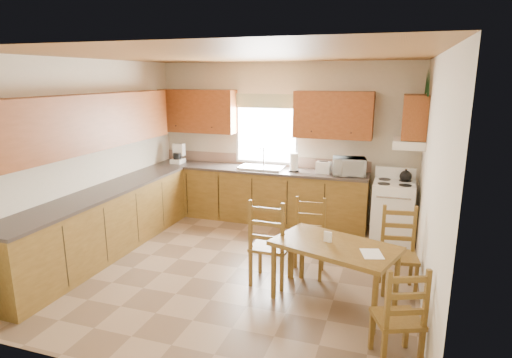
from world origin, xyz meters
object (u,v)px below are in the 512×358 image
(chair_far_right, at_px, (399,251))
(stove, at_px, (392,212))
(chair_far_left, at_px, (308,239))
(chair_near_right, at_px, (398,312))
(dining_table, at_px, (334,274))
(chair_near_left, at_px, (271,241))
(microwave, at_px, (349,166))

(chair_far_right, bearing_deg, stove, 84.97)
(chair_far_left, bearing_deg, chair_near_right, -57.90)
(dining_table, relative_size, chair_far_right, 1.32)
(dining_table, distance_m, chair_far_right, 0.86)
(chair_near_left, bearing_deg, microwave, -106.59)
(chair_near_right, bearing_deg, chair_far_left, -74.77)
(stove, height_order, microwave, microwave)
(chair_near_left, distance_m, chair_near_right, 1.82)
(stove, bearing_deg, dining_table, -104.13)
(dining_table, distance_m, chair_near_left, 0.86)
(microwave, bearing_deg, chair_near_left, -117.00)
(microwave, relative_size, chair_near_left, 0.44)
(dining_table, height_order, chair_far_left, chair_far_left)
(chair_near_right, distance_m, chair_far_right, 1.32)
(stove, height_order, chair_near_left, chair_near_left)
(chair_far_left, distance_m, chair_far_right, 1.09)
(chair_far_right, bearing_deg, microwave, 104.66)
(microwave, xyz_separation_m, dining_table, (0.15, -2.41, -0.71))
(microwave, xyz_separation_m, chair_near_right, (0.82, -3.21, -0.60))
(stove, relative_size, microwave, 1.89)
(dining_table, xyz_separation_m, chair_far_left, (-0.41, 0.60, 0.13))
(stove, bearing_deg, chair_near_left, -125.14)
(chair_near_right, bearing_deg, chair_far_right, -112.51)
(chair_near_right, bearing_deg, microwave, -98.17)
(chair_far_left, xyz_separation_m, chair_far_right, (1.09, -0.08, 0.01))
(chair_near_left, height_order, chair_far_right, chair_near_left)
(microwave, height_order, chair_far_right, microwave)
(stove, bearing_deg, chair_near_right, -87.50)
(stove, height_order, chair_near_right, chair_near_right)
(microwave, height_order, chair_near_right, microwave)
(stove, distance_m, chair_near_left, 2.35)
(microwave, bearing_deg, chair_far_left, -108.42)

